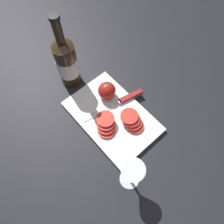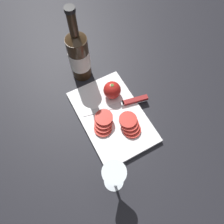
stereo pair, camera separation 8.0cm
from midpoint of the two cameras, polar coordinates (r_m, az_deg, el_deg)
The scene contains 8 objects.
ground_plane at distance 0.87m, azimuth -0.62°, elevation 2.18°, with size 3.00×3.00×0.00m, color black.
cutting_board at distance 0.83m, azimuth 2.73°, elevation -1.46°, with size 0.35×0.23×0.02m.
wine_bottle at distance 0.86m, azimuth -5.81°, elevation 14.28°, with size 0.08×0.08×0.32m.
wine_glass at distance 0.67m, azimuth 4.09°, elevation -16.58°, with size 0.07×0.07×0.15m.
whole_tomato at distance 0.84m, azimuth 2.88°, elevation 5.32°, with size 0.07×0.07×0.07m.
knife at distance 0.85m, azimuth 6.92°, elevation 2.32°, with size 0.07×0.26×0.01m.
tomato_slice_stack_near at distance 0.79m, azimuth 0.60°, elevation -3.20°, with size 0.09×0.08×0.04m.
tomato_slice_stack_far at distance 0.79m, azimuth 7.57°, elevation -3.64°, with size 0.10×0.07×0.04m.
Camera 2 is at (0.39, -0.16, 0.76)m, focal length 35.00 mm.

